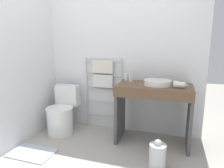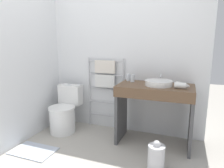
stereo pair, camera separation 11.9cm
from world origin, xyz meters
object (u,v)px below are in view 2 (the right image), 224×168
(hair_dryer, at_px, (181,85))
(towel_radiator, at_px, (105,80))
(sink_basin, at_px, (159,83))
(cup_near_edge, at_px, (132,78))
(cup_near_wall, at_px, (128,77))
(trash_bin, at_px, (156,157))
(toilet, at_px, (64,113))

(hair_dryer, bearing_deg, towel_radiator, 163.02)
(sink_basin, height_order, cup_near_edge, cup_near_edge)
(cup_near_wall, bearing_deg, towel_radiator, 168.15)
(hair_dryer, height_order, trash_bin, hair_dryer)
(toilet, height_order, towel_radiator, towel_radiator)
(toilet, distance_m, trash_bin, 1.61)
(toilet, relative_size, towel_radiator, 0.63)
(trash_bin, bearing_deg, cup_near_wall, 126.08)
(toilet, xyz_separation_m, hair_dryer, (1.72, -0.02, 0.58))
(cup_near_wall, bearing_deg, cup_near_edge, -37.87)
(towel_radiator, distance_m, cup_near_wall, 0.42)
(toilet, xyz_separation_m, cup_near_edge, (1.06, 0.18, 0.60))
(hair_dryer, bearing_deg, cup_near_edge, 162.95)
(cup_near_wall, height_order, cup_near_edge, cup_near_edge)
(sink_basin, relative_size, hair_dryer, 1.95)
(cup_near_edge, relative_size, trash_bin, 0.31)
(sink_basin, height_order, trash_bin, sink_basin)
(hair_dryer, xyz_separation_m, trash_bin, (-0.20, -0.49, -0.73))
(cup_near_wall, height_order, hair_dryer, cup_near_wall)
(sink_basin, distance_m, trash_bin, 0.92)
(cup_near_edge, bearing_deg, sink_basin, -18.51)
(trash_bin, bearing_deg, toilet, 161.59)
(sink_basin, relative_size, trash_bin, 1.04)
(cup_near_wall, relative_size, trash_bin, 0.30)
(toilet, height_order, sink_basin, sink_basin)
(cup_near_edge, xyz_separation_m, trash_bin, (0.47, -0.69, -0.74))
(cup_near_edge, bearing_deg, towel_radiator, 163.13)
(sink_basin, bearing_deg, cup_near_wall, 157.67)
(towel_radiator, relative_size, cup_near_wall, 11.32)
(trash_bin, bearing_deg, sink_basin, 98.36)
(toilet, relative_size, trash_bin, 2.14)
(sink_basin, height_order, cup_near_wall, cup_near_wall)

